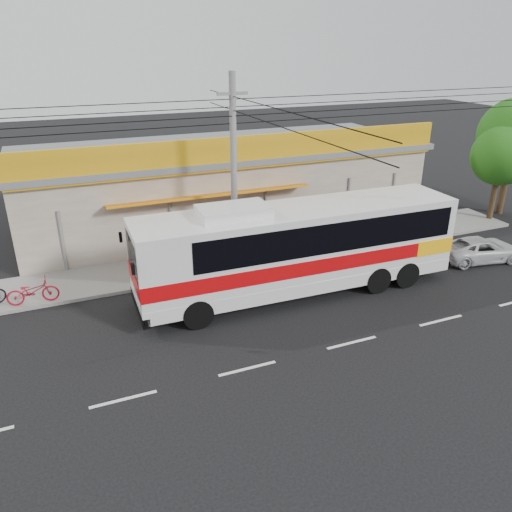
{
  "coord_description": "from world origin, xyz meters",
  "views": [
    {
      "loc": [
        -8.91,
        -15.11,
        9.89
      ],
      "look_at": [
        -1.83,
        2.0,
        1.87
      ],
      "focal_mm": 35.0,
      "sensor_mm": 36.0,
      "label": 1
    }
  ],
  "objects_px": {
    "coach_bus": "(303,243)",
    "white_car": "(481,249)",
    "motorbike_red": "(33,291)",
    "utility_pole": "(233,110)",
    "tree_near": "(503,158)"
  },
  "relations": [
    {
      "from": "coach_bus",
      "to": "white_car",
      "type": "bearing_deg",
      "value": -1.25
    },
    {
      "from": "white_car",
      "to": "motorbike_red",
      "type": "bearing_deg",
      "value": 89.99
    },
    {
      "from": "motorbike_red",
      "to": "white_car",
      "type": "height_order",
      "value": "motorbike_red"
    },
    {
      "from": "coach_bus",
      "to": "motorbike_red",
      "type": "bearing_deg",
      "value": 165.6
    },
    {
      "from": "white_car",
      "to": "utility_pole",
      "type": "bearing_deg",
      "value": 82.0
    },
    {
      "from": "motorbike_red",
      "to": "tree_near",
      "type": "distance_m",
      "value": 25.46
    },
    {
      "from": "coach_bus",
      "to": "utility_pole",
      "type": "xyz_separation_m",
      "value": [
        -1.85,
        3.17,
        5.02
      ]
    },
    {
      "from": "utility_pole",
      "to": "white_car",
      "type": "bearing_deg",
      "value": -17.37
    },
    {
      "from": "utility_pole",
      "to": "tree_near",
      "type": "distance_m",
      "value": 16.89
    },
    {
      "from": "tree_near",
      "to": "coach_bus",
      "type": "bearing_deg",
      "value": -165.45
    },
    {
      "from": "white_car",
      "to": "utility_pole",
      "type": "xyz_separation_m",
      "value": [
        -11.4,
        3.57,
        6.68
      ]
    },
    {
      "from": "motorbike_red",
      "to": "white_car",
      "type": "bearing_deg",
      "value": -96.02
    },
    {
      "from": "white_car",
      "to": "utility_pole",
      "type": "relative_size",
      "value": 0.12
    },
    {
      "from": "coach_bus",
      "to": "motorbike_red",
      "type": "height_order",
      "value": "coach_bus"
    },
    {
      "from": "white_car",
      "to": "tree_near",
      "type": "relative_size",
      "value": 0.73
    }
  ]
}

